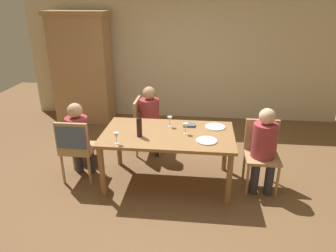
# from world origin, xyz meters

# --- Properties ---
(ground_plane) EXTENTS (10.00, 10.00, 0.00)m
(ground_plane) POSITION_xyz_m (0.00, 0.00, 0.00)
(ground_plane) COLOR brown
(rear_room_partition) EXTENTS (6.40, 0.12, 2.70)m
(rear_room_partition) POSITION_xyz_m (0.00, 2.69, 1.35)
(rear_room_partition) COLOR beige
(rear_room_partition) RESTS_ON ground_plane
(armoire_cabinet) EXTENTS (1.18, 0.62, 2.18)m
(armoire_cabinet) POSITION_xyz_m (-1.97, 2.24, 1.10)
(armoire_cabinet) COLOR #A87F51
(armoire_cabinet) RESTS_ON ground_plane
(dining_table) EXTENTS (1.74, 0.99, 0.75)m
(dining_table) POSITION_xyz_m (0.00, 0.00, 0.67)
(dining_table) COLOR olive
(dining_table) RESTS_ON ground_plane
(chair_far_left) EXTENTS (0.44, 0.44, 0.92)m
(chair_far_left) POSITION_xyz_m (-0.48, 0.87, 0.53)
(chair_far_left) COLOR tan
(chair_far_left) RESTS_ON ground_plane
(chair_right_end) EXTENTS (0.44, 0.44, 0.92)m
(chair_right_end) POSITION_xyz_m (1.25, 0.09, 0.53)
(chair_right_end) COLOR tan
(chair_right_end) RESTS_ON ground_plane
(chair_left_end) EXTENTS (0.44, 0.46, 0.92)m
(chair_left_end) POSITION_xyz_m (-1.25, -0.12, 0.59)
(chair_left_end) COLOR tan
(chair_left_end) RESTS_ON ground_plane
(person_woman_host) EXTENTS (0.35, 0.31, 1.13)m
(person_woman_host) POSITION_xyz_m (-0.37, 0.87, 0.66)
(person_woman_host) COLOR #33333D
(person_woman_host) RESTS_ON ground_plane
(person_man_bearded) EXTENTS (0.31, 0.36, 1.14)m
(person_man_bearded) POSITION_xyz_m (1.25, -0.03, 0.66)
(person_man_bearded) COLOR #33333D
(person_man_bearded) RESTS_ON ground_plane
(person_man_guest) EXTENTS (0.30, 0.35, 1.12)m
(person_man_guest) POSITION_xyz_m (-1.25, 0.03, 0.65)
(person_man_guest) COLOR #33333D
(person_man_guest) RESTS_ON ground_plane
(wine_bottle_tall_green) EXTENTS (0.07, 0.07, 0.32)m
(wine_bottle_tall_green) POSITION_xyz_m (-0.35, -0.14, 0.90)
(wine_bottle_tall_green) COLOR black
(wine_bottle_tall_green) RESTS_ON dining_table
(wine_glass_near_left) EXTENTS (0.07, 0.07, 0.15)m
(wine_glass_near_left) POSITION_xyz_m (-0.00, 0.22, 0.86)
(wine_glass_near_left) COLOR silver
(wine_glass_near_left) RESTS_ON dining_table
(wine_glass_centre) EXTENTS (0.07, 0.07, 0.15)m
(wine_glass_centre) POSITION_xyz_m (0.23, 0.00, 0.86)
(wine_glass_centre) COLOR silver
(wine_glass_centre) RESTS_ON dining_table
(wine_glass_near_right) EXTENTS (0.07, 0.07, 0.15)m
(wine_glass_near_right) POSITION_xyz_m (-0.59, -0.39, 0.86)
(wine_glass_near_right) COLOR silver
(wine_glass_near_right) RESTS_ON dining_table
(dinner_plate_host) EXTENTS (0.28, 0.28, 0.01)m
(dinner_plate_host) POSITION_xyz_m (0.63, 0.27, 0.76)
(dinner_plate_host) COLOR white
(dinner_plate_host) RESTS_ON dining_table
(dinner_plate_guest_left) EXTENTS (0.27, 0.27, 0.01)m
(dinner_plate_guest_left) POSITION_xyz_m (0.51, -0.20, 0.76)
(dinner_plate_guest_left) COLOR silver
(dinner_plate_guest_left) RESTS_ON dining_table
(folded_napkin) EXTENTS (0.16, 0.12, 0.03)m
(folded_napkin) POSITION_xyz_m (0.27, 0.27, 0.77)
(folded_napkin) COLOR #4C5B75
(folded_napkin) RESTS_ON dining_table
(handbag) EXTENTS (0.29, 0.14, 0.22)m
(handbag) POSITION_xyz_m (-1.25, 0.35, 0.11)
(handbag) COLOR brown
(handbag) RESTS_ON ground_plane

